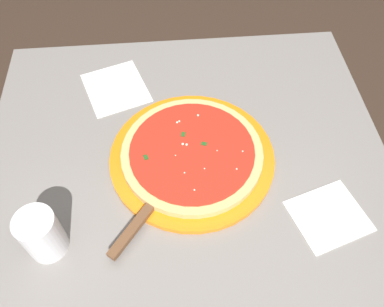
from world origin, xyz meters
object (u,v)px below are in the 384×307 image
object	(u,v)px
serving_plate	(192,157)
cup_tall_drink	(42,234)
pizza	(192,153)
pizza_server	(145,214)
napkin_folded_right	(116,88)
napkin_loose_left	(329,216)

from	to	relation	value
serving_plate	cup_tall_drink	size ratio (longest dim) A/B	3.45
cup_tall_drink	serving_plate	bearing A→B (deg)	121.76
pizza	pizza_server	distance (m)	0.17
serving_plate	pizza_server	xyz separation A→B (m)	(0.13, -0.10, 0.01)
serving_plate	napkin_folded_right	bearing A→B (deg)	-143.56
pizza	pizza_server	bearing A→B (deg)	-37.40
cup_tall_drink	napkin_folded_right	world-z (taller)	cup_tall_drink
serving_plate	napkin_loose_left	xyz separation A→B (m)	(0.16, 0.26, -0.01)
cup_tall_drink	napkin_folded_right	xyz separation A→B (m)	(-0.41, 0.11, -0.05)
napkin_loose_left	pizza	bearing A→B (deg)	-122.05
pizza	cup_tall_drink	xyz separation A→B (m)	(0.18, -0.28, 0.03)
pizza	napkin_folded_right	xyz separation A→B (m)	(-0.23, -0.17, -0.02)
pizza_server	cup_tall_drink	size ratio (longest dim) A/B	1.96
pizza	napkin_folded_right	bearing A→B (deg)	-143.56
napkin_folded_right	napkin_loose_left	xyz separation A→B (m)	(0.39, 0.43, 0.00)
pizza_server	napkin_folded_right	xyz separation A→B (m)	(-0.36, -0.07, -0.02)
napkin_folded_right	cup_tall_drink	bearing A→B (deg)	-15.53
pizza	cup_tall_drink	size ratio (longest dim) A/B	2.94
pizza_server	napkin_folded_right	bearing A→B (deg)	-169.31
napkin_folded_right	napkin_loose_left	size ratio (longest dim) A/B	1.15
serving_plate	napkin_folded_right	xyz separation A→B (m)	(-0.23, -0.17, -0.01)
pizza_server	napkin_folded_right	world-z (taller)	pizza_server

